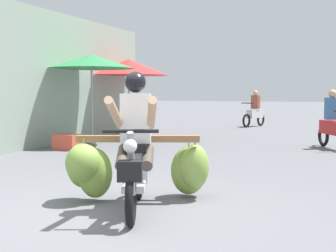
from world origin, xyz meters
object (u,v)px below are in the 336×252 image
market_umbrella_near_shop (92,62)px  motorbike_distant_ahead_left (333,125)px  market_umbrella_further_along (129,67)px  produce_crate (67,142)px  motorbike_distant_ahead_right (255,112)px  motorbike_main_loaded (133,162)px

market_umbrella_near_shop → motorbike_distant_ahead_left: bearing=13.4°
market_umbrella_further_along → motorbike_distant_ahead_left: bearing=-10.8°
market_umbrella_further_along → market_umbrella_near_shop: bearing=-85.6°
produce_crate → market_umbrella_near_shop: bearing=89.7°
motorbike_distant_ahead_right → market_umbrella_near_shop: (-2.63, -7.70, 1.54)m
motorbike_main_loaded → motorbike_distant_ahead_right: bearing=94.8°
market_umbrella_near_shop → motorbike_main_loaded: bearing=-55.0°
market_umbrella_further_along → produce_crate: 4.12m
motorbike_main_loaded → produce_crate: (-3.74, 4.18, -0.32)m
produce_crate → motorbike_main_loaded: bearing=-48.2°
motorbike_distant_ahead_left → produce_crate: size_ratio=2.62×
motorbike_distant_ahead_left → produce_crate: bearing=-156.4°
motorbike_main_loaded → produce_crate: motorbike_main_loaded is taller
motorbike_distant_ahead_right → market_umbrella_near_shop: 8.28m
produce_crate → market_umbrella_further_along: bearing=92.9°
motorbike_distant_ahead_right → motorbike_main_loaded: bearing=-85.2°
motorbike_main_loaded → motorbike_distant_ahead_left: (2.00, 6.69, 0.07)m
motorbike_distant_ahead_left → market_umbrella_further_along: size_ratio=0.62×
motorbike_main_loaded → produce_crate: size_ratio=3.62×
motorbike_distant_ahead_right → produce_crate: size_ratio=2.79×
motorbike_main_loaded → market_umbrella_near_shop: 6.70m
motorbike_main_loaded → market_umbrella_near_shop: market_umbrella_near_shop is taller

